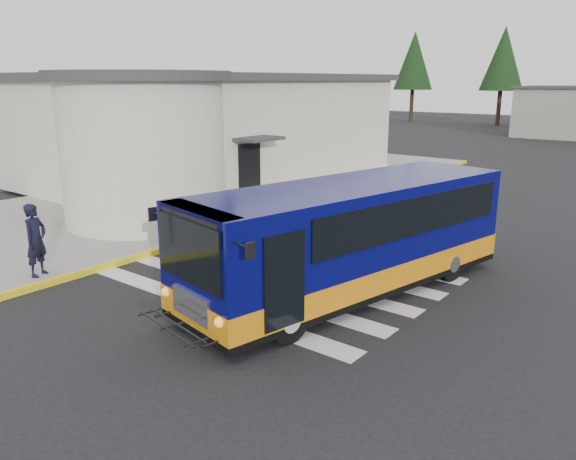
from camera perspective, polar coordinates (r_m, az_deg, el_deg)
The scene contains 8 objects.
ground at distance 14.32m, azimuth 1.94°, elevation -4.07°, with size 140.00×140.00×0.00m, color black.
sidewalk at distance 23.09m, azimuth -10.21°, elevation 3.26°, with size 10.00×34.00×0.15m, color gray.
curb_strip at distance 19.72m, azimuth -0.60°, elevation 1.52°, with size 0.12×34.00×0.16m, color yellow.
station_building at distance 26.03m, azimuth -8.36°, elevation 10.19°, with size 12.70×18.70×4.80m.
crosswalk at distance 14.02m, azimuth -1.66°, elevation -4.47°, with size 8.00×5.35×0.01m.
transit_bus at distance 12.55m, azimuth 6.35°, elevation -1.18°, with size 4.31×9.16×2.51m.
pedestrian_a at distance 14.50m, azimuth -24.24°, elevation -0.94°, with size 0.64×0.42×1.75m, color black.
pedestrian_b at distance 17.33m, azimuth -15.32°, elevation 1.94°, with size 0.75×0.58×1.54m, color black.
Camera 1 is at (8.03, -10.90, 4.68)m, focal length 35.00 mm.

